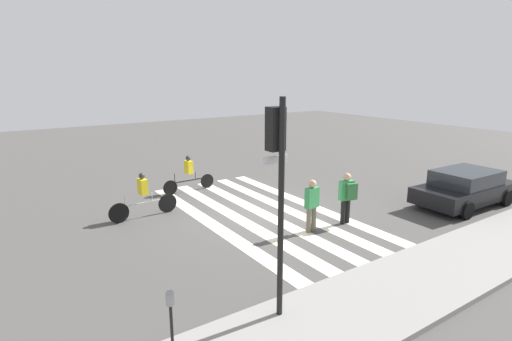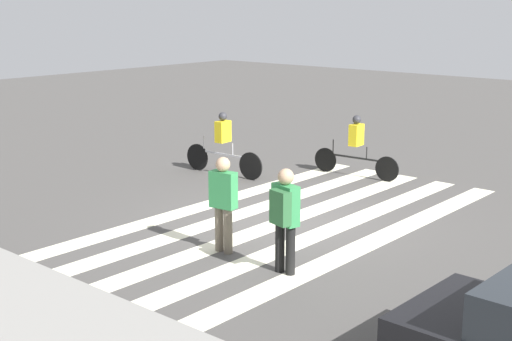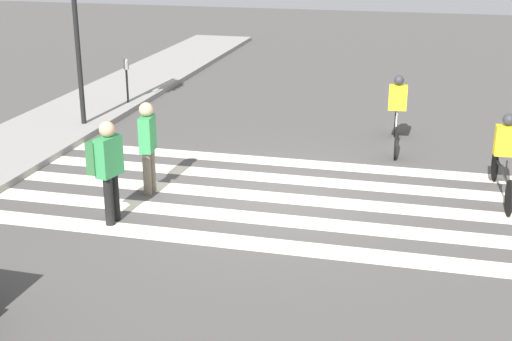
% 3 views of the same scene
% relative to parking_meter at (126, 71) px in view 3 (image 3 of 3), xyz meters
% --- Properties ---
extents(ground_plane, '(60.00, 60.00, 0.00)m').
position_rel_parking_meter_xyz_m(ground_plane, '(-5.69, -5.36, -1.01)').
color(ground_plane, '#4C4947').
extents(crosswalk_stripes, '(4.62, 10.00, 0.01)m').
position_rel_parking_meter_xyz_m(crosswalk_stripes, '(-5.69, -5.36, -1.00)').
color(crosswalk_stripes, '#F2EDCC').
rests_on(crosswalk_stripes, ground_plane).
extents(parking_meter, '(0.15, 0.15, 1.35)m').
position_rel_parking_meter_xyz_m(parking_meter, '(0.00, 0.00, 0.00)').
color(parking_meter, black).
rests_on(parking_meter, ground_plane).
extents(pedestrian_adult_tall_backpack, '(0.51, 0.28, 1.75)m').
position_rel_parking_meter_xyz_m(pedestrian_adult_tall_backpack, '(-6.01, -3.07, -0.02)').
color(pedestrian_adult_tall_backpack, '#6B6051').
rests_on(pedestrian_adult_tall_backpack, ground_plane).
extents(pedestrian_adult_yellow_jacket, '(0.53, 0.48, 1.78)m').
position_rel_parking_meter_xyz_m(pedestrian_adult_yellow_jacket, '(-7.49, -2.95, 0.03)').
color(pedestrian_adult_yellow_jacket, black).
rests_on(pedestrian_adult_yellow_jacket, ground_plane).
extents(cyclist_near_curb, '(2.43, 0.42, 1.59)m').
position_rel_parking_meter_xyz_m(cyclist_near_curb, '(-4.64, -9.46, -0.15)').
color(cyclist_near_curb, black).
rests_on(cyclist_near_curb, ground_plane).
extents(cyclist_mid_street, '(2.51, 0.41, 1.65)m').
position_rel_parking_meter_xyz_m(cyclist_mid_street, '(-1.94, -7.37, -0.14)').
color(cyclist_mid_street, black).
rests_on(cyclist_mid_street, ground_plane).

